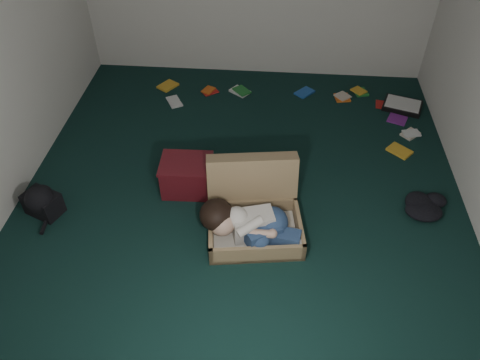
# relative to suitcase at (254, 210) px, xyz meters

# --- Properties ---
(floor) EXTENTS (4.50, 4.50, 0.00)m
(floor) POSITION_rel_suitcase_xyz_m (-0.13, 0.31, -0.17)
(floor) COLOR black
(floor) RESTS_ON ground
(suitcase) EXTENTS (0.86, 0.84, 0.56)m
(suitcase) POSITION_rel_suitcase_xyz_m (0.00, 0.00, 0.00)
(suitcase) COLOR #997C54
(suitcase) RESTS_ON floor
(person) EXTENTS (0.84, 0.41, 0.35)m
(person) POSITION_rel_suitcase_xyz_m (-0.03, -0.20, 0.04)
(person) COLOR silver
(person) RESTS_ON suitcase
(maroon_bin) EXTENTS (0.47, 0.38, 0.32)m
(maroon_bin) POSITION_rel_suitcase_xyz_m (-0.63, 0.38, -0.01)
(maroon_bin) COLOR #561118
(maroon_bin) RESTS_ON floor
(backpack) EXTENTS (0.46, 0.42, 0.22)m
(backpack) POSITION_rel_suitcase_xyz_m (-1.83, -0.02, -0.06)
(backpack) COLOR black
(backpack) RESTS_ON floor
(clothing_pile) EXTENTS (0.46, 0.39, 0.14)m
(clothing_pile) POSITION_rel_suitcase_xyz_m (1.57, 0.28, -0.10)
(clothing_pile) COLOR black
(clothing_pile) RESTS_ON floor
(paper_tray) EXTENTS (0.49, 0.42, 0.06)m
(paper_tray) POSITION_rel_suitcase_xyz_m (1.57, 1.89, -0.14)
(paper_tray) COLOR black
(paper_tray) RESTS_ON floor
(book_scatter) EXTENTS (2.92, 1.28, 0.02)m
(book_scatter) POSITION_rel_suitcase_xyz_m (0.48, 1.84, -0.16)
(book_scatter) COLOR gold
(book_scatter) RESTS_ON floor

